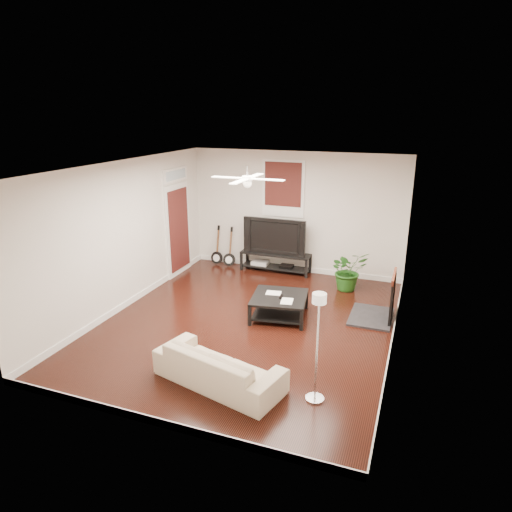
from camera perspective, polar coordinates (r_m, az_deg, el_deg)
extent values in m
cube|color=black|center=(8.27, -0.98, -8.41)|extent=(5.00, 6.00, 0.01)
cube|color=white|center=(7.46, -1.10, 11.24)|extent=(5.00, 6.00, 0.01)
cube|color=silver|center=(10.50, 4.99, 5.41)|extent=(5.00, 0.01, 2.80)
cube|color=silver|center=(5.26, -13.21, -8.14)|extent=(5.00, 0.01, 2.80)
cube|color=silver|center=(8.94, -16.14, 2.52)|extent=(0.01, 6.00, 2.80)
cube|color=silver|center=(7.25, 17.67, -1.17)|extent=(0.01, 6.00, 2.80)
cube|color=brown|center=(8.21, 18.03, 0.99)|extent=(0.02, 2.20, 2.80)
cube|color=black|center=(8.53, 15.49, -4.85)|extent=(0.80, 1.10, 0.92)
cube|color=#3B1410|center=(10.45, 3.43, 8.45)|extent=(1.00, 0.06, 1.30)
cube|color=white|center=(10.48, -9.80, 4.35)|extent=(0.08, 1.00, 2.50)
cube|color=black|center=(10.72, 2.47, -0.76)|extent=(1.65, 0.44, 0.46)
imported|color=black|center=(10.55, 2.55, 2.64)|extent=(1.48, 0.19, 0.85)
cube|color=black|center=(8.42, 2.94, -6.36)|extent=(1.12, 1.12, 0.41)
imported|color=tan|center=(6.50, -4.71, -13.63)|extent=(2.00, 1.18, 0.55)
imported|color=#1F5819|center=(9.77, 11.53, -1.77)|extent=(1.03, 1.00, 0.86)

